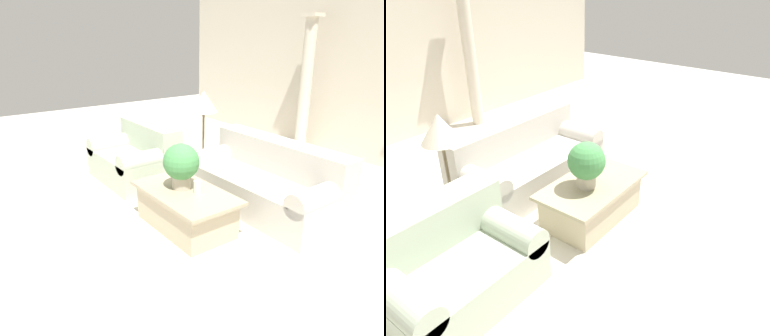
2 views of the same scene
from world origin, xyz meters
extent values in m
plane|color=silver|center=(0.00, 0.00, 0.00)|extent=(16.00, 16.00, 0.00)
cube|color=#B7B2A8|center=(0.05, 0.57, 0.22)|extent=(2.06, 0.94, 0.44)
cube|color=#B7B2A8|center=(0.05, 0.88, 0.65)|extent=(2.06, 0.33, 0.41)
cylinder|color=#B7B2A8|center=(-0.84, 0.57, 0.47)|extent=(0.28, 0.94, 0.28)
cylinder|color=#B7B2A8|center=(0.94, 0.57, 0.47)|extent=(0.28, 0.94, 0.28)
cube|color=#ADBAA2|center=(-1.78, -0.31, 0.22)|extent=(1.34, 0.94, 0.44)
cube|color=#ADBAA2|center=(-1.78, -0.01, 0.65)|extent=(1.34, 0.33, 0.41)
cylinder|color=#ADBAA2|center=(-2.31, -0.31, 0.47)|extent=(0.28, 0.94, 0.28)
cylinder|color=#ADBAA2|center=(-1.25, -0.31, 0.47)|extent=(0.28, 0.94, 0.28)
cube|color=tan|center=(-0.09, -0.52, 0.21)|extent=(1.13, 0.65, 0.42)
cube|color=tan|center=(-0.09, -0.52, 0.44)|extent=(1.28, 0.74, 0.04)
cylinder|color=#B2A893|center=(-0.18, -0.51, 0.53)|extent=(0.22, 0.22, 0.14)
sphere|color=#428447|center=(-0.18, -0.51, 0.78)|extent=(0.42, 0.42, 0.42)
cylinder|color=silver|center=(0.04, -0.44, 0.53)|extent=(0.09, 0.09, 0.14)
cylinder|color=brown|center=(-1.18, 0.57, 0.01)|extent=(0.21, 0.21, 0.03)
cylinder|color=brown|center=(-1.18, 0.57, 0.55)|extent=(0.04, 0.04, 1.03)
cone|color=beige|center=(-1.18, 0.57, 1.21)|extent=(0.41, 0.41, 0.30)
cylinder|color=beige|center=(-1.29, 2.99, 1.20)|extent=(0.21, 0.21, 2.41)
cube|color=beige|center=(-1.29, 2.99, 2.44)|extent=(0.30, 0.30, 0.06)
camera|label=1|loc=(3.12, -2.74, 2.15)|focal=35.00mm
camera|label=2|loc=(-3.09, -2.61, 2.60)|focal=35.00mm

